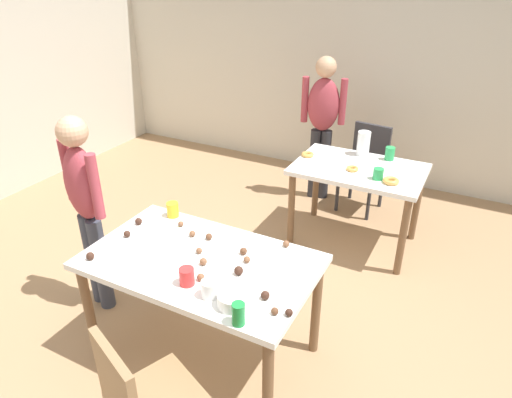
# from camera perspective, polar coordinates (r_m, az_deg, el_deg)

# --- Properties ---
(ground_plane) EXTENTS (6.40, 6.40, 0.00)m
(ground_plane) POSITION_cam_1_polar(r_m,az_deg,el_deg) (3.34, -5.78, -16.92)
(ground_plane) COLOR #9E7A56
(wall_back) EXTENTS (6.40, 0.10, 2.60)m
(wall_back) POSITION_cam_1_polar(r_m,az_deg,el_deg) (5.43, 12.79, 16.01)
(wall_back) COLOR beige
(wall_back) RESTS_ON ground_plane
(dining_table_near) EXTENTS (1.38, 0.82, 0.75)m
(dining_table_near) POSITION_cam_1_polar(r_m,az_deg,el_deg) (2.83, -6.86, -8.90)
(dining_table_near) COLOR white
(dining_table_near) RESTS_ON ground_plane
(dining_table_far) EXTENTS (1.09, 0.73, 0.75)m
(dining_table_far) POSITION_cam_1_polar(r_m,az_deg,el_deg) (4.10, 12.54, 2.47)
(dining_table_far) COLOR white
(dining_table_far) RESTS_ON ground_plane
(chair_far_table) EXTENTS (0.45, 0.45, 0.87)m
(chair_far_table) POSITION_cam_1_polar(r_m,az_deg,el_deg) (4.82, 13.45, 4.43)
(chair_far_table) COLOR #2D2D33
(chair_far_table) RESTS_ON ground_plane
(person_girl_near) EXTENTS (0.45, 0.29, 1.47)m
(person_girl_near) POSITION_cam_1_polar(r_m,az_deg,el_deg) (3.33, -20.41, -0.16)
(person_girl_near) COLOR #383D4C
(person_girl_near) RESTS_ON ground_plane
(person_adult_far) EXTENTS (0.45, 0.27, 1.51)m
(person_adult_far) POSITION_cam_1_polar(r_m,az_deg,el_deg) (4.80, 8.27, 10.03)
(person_adult_far) COLOR #28282D
(person_adult_far) RESTS_ON ground_plane
(mixing_bowl) EXTENTS (0.17, 0.17, 0.07)m
(mixing_bowl) POSITION_cam_1_polar(r_m,az_deg,el_deg) (2.42, -2.85, -12.35)
(mixing_bowl) COLOR white
(mixing_bowl) RESTS_ON dining_table_near
(soda_can) EXTENTS (0.07, 0.07, 0.12)m
(soda_can) POSITION_cam_1_polar(r_m,az_deg,el_deg) (2.30, -2.20, -14.07)
(soda_can) COLOR #198438
(soda_can) RESTS_ON dining_table_near
(fork_near) EXTENTS (0.17, 0.02, 0.01)m
(fork_near) POSITION_cam_1_polar(r_m,az_deg,el_deg) (2.84, -15.66, -7.41)
(fork_near) COLOR silver
(fork_near) RESTS_ON dining_table_near
(cup_near_0) EXTENTS (0.09, 0.09, 0.10)m
(cup_near_0) POSITION_cam_1_polar(r_m,az_deg,el_deg) (2.47, -5.78, -11.04)
(cup_near_0) COLOR white
(cup_near_0) RESTS_ON dining_table_near
(cup_near_1) EXTENTS (0.08, 0.08, 0.10)m
(cup_near_1) POSITION_cam_1_polar(r_m,az_deg,el_deg) (3.22, -10.30, -1.31)
(cup_near_1) COLOR yellow
(cup_near_1) RESTS_ON dining_table_near
(cup_near_2) EXTENTS (0.08, 0.08, 0.10)m
(cup_near_2) POSITION_cam_1_polar(r_m,az_deg,el_deg) (2.57, -8.58, -9.49)
(cup_near_2) COLOR red
(cup_near_2) RESTS_ON dining_table_near
(cake_ball_0) EXTENTS (0.04, 0.04, 0.04)m
(cake_ball_0) POSITION_cam_1_polar(r_m,az_deg,el_deg) (2.37, 4.12, -13.88)
(cake_ball_0) COLOR #3D2319
(cake_ball_0) RESTS_ON dining_table_near
(cake_ball_1) EXTENTS (0.04, 0.04, 0.04)m
(cake_ball_1) POSITION_cam_1_polar(r_m,az_deg,el_deg) (2.73, -1.10, -7.47)
(cake_ball_1) COLOR brown
(cake_ball_1) RESTS_ON dining_table_near
(cake_ball_2) EXTENTS (0.04, 0.04, 0.04)m
(cake_ball_2) POSITION_cam_1_polar(r_m,az_deg,el_deg) (2.94, -5.87, -4.67)
(cake_ball_2) COLOR brown
(cake_ball_2) RESTS_ON dining_table_near
(cake_ball_3) EXTENTS (0.04, 0.04, 0.04)m
(cake_ball_3) POSITION_cam_1_polar(r_m,az_deg,el_deg) (2.87, 3.76, -5.56)
(cake_ball_3) COLOR brown
(cake_ball_3) RESTS_ON dining_table_near
(cake_ball_4) EXTENTS (0.04, 0.04, 0.04)m
(cake_ball_4) POSITION_cam_1_polar(r_m,az_deg,el_deg) (2.37, 2.35, -13.74)
(cake_ball_4) COLOR brown
(cake_ball_4) RESTS_ON dining_table_near
(cake_ball_5) EXTENTS (0.04, 0.04, 0.04)m
(cake_ball_5) POSITION_cam_1_polar(r_m,az_deg,el_deg) (2.79, -1.57, -6.48)
(cake_ball_5) COLOR brown
(cake_ball_5) RESTS_ON dining_table_near
(cake_ball_6) EXTENTS (0.04, 0.04, 0.04)m
(cake_ball_6) POSITION_cam_1_polar(r_m,az_deg,el_deg) (2.99, -7.91, -4.28)
(cake_ball_6) COLOR brown
(cake_ball_6) RESTS_ON dining_table_near
(cake_ball_7) EXTENTS (0.05, 0.05, 0.05)m
(cake_ball_7) POSITION_cam_1_polar(r_m,az_deg,el_deg) (3.19, -14.37, -2.68)
(cake_ball_7) COLOR #3D2319
(cake_ball_7) RESTS_ON dining_table_near
(cake_ball_8) EXTENTS (0.04, 0.04, 0.04)m
(cake_ball_8) POSITION_cam_1_polar(r_m,az_deg,el_deg) (2.82, -7.10, -6.36)
(cake_ball_8) COLOR brown
(cake_ball_8) RESTS_ON dining_table_near
(cake_ball_9) EXTENTS (0.04, 0.04, 0.04)m
(cake_ball_9) POSITION_cam_1_polar(r_m,az_deg,el_deg) (3.11, -9.31, -3.06)
(cake_ball_9) COLOR brown
(cake_ball_9) RESTS_ON dining_table_near
(cake_ball_10) EXTENTS (0.05, 0.05, 0.05)m
(cake_ball_10) POSITION_cam_1_polar(r_m,az_deg,el_deg) (2.63, -2.17, -8.87)
(cake_ball_10) COLOR #3D2319
(cake_ball_10) RESTS_ON dining_table_near
(cake_ball_11) EXTENTS (0.04, 0.04, 0.04)m
(cake_ball_11) POSITION_cam_1_polar(r_m,az_deg,el_deg) (2.60, -6.88, -9.60)
(cake_ball_11) COLOR brown
(cake_ball_11) RESTS_ON dining_table_near
(cake_ball_12) EXTENTS (0.04, 0.04, 0.04)m
(cake_ball_12) POSITION_cam_1_polar(r_m,az_deg,el_deg) (3.07, -15.71, -4.19)
(cake_ball_12) COLOR #3D2319
(cake_ball_12) RESTS_ON dining_table_near
(cake_ball_13) EXTENTS (0.04, 0.04, 0.04)m
(cake_ball_13) POSITION_cam_1_polar(r_m,az_deg,el_deg) (2.72, -6.57, -7.72)
(cake_ball_13) COLOR brown
(cake_ball_13) RESTS_ON dining_table_near
(cake_ball_14) EXTENTS (0.05, 0.05, 0.05)m
(cake_ball_14) POSITION_cam_1_polar(r_m,az_deg,el_deg) (2.46, 1.14, -11.86)
(cake_ball_14) COLOR #3D2319
(cake_ball_14) RESTS_ON dining_table_near
(cake_ball_15) EXTENTS (0.05, 0.05, 0.05)m
(cake_ball_15) POSITION_cam_1_polar(r_m,az_deg,el_deg) (2.92, -19.89, -6.67)
(cake_ball_15) COLOR #3D2319
(cake_ball_15) RESTS_ON dining_table_near
(pitcher_far) EXTENTS (0.12, 0.12, 0.22)m
(pitcher_far) POSITION_cam_1_polar(r_m,az_deg,el_deg) (4.28, 13.19, 6.73)
(pitcher_far) COLOR white
(pitcher_far) RESTS_ON dining_table_far
(cup_far_0) EXTENTS (0.08, 0.08, 0.09)m
(cup_far_0) POSITION_cam_1_polar(r_m,az_deg,el_deg) (3.84, 14.93, 3.04)
(cup_far_0) COLOR green
(cup_far_0) RESTS_ON dining_table_far
(cup_far_1) EXTENTS (0.08, 0.08, 0.12)m
(cup_far_1) POSITION_cam_1_polar(r_m,az_deg,el_deg) (4.25, 16.27, 5.44)
(cup_far_1) COLOR green
(cup_far_1) RESTS_ON dining_table_far
(donut_far_0) EXTENTS (0.10, 0.10, 0.03)m
(donut_far_0) POSITION_cam_1_polar(r_m,az_deg,el_deg) (3.97, 11.87, 3.70)
(donut_far_0) COLOR gold
(donut_far_0) RESTS_ON dining_table_far
(donut_far_1) EXTENTS (0.11, 0.11, 0.03)m
(donut_far_1) POSITION_cam_1_polar(r_m,az_deg,el_deg) (4.20, 6.42, 5.51)
(donut_far_1) COLOR gold
(donut_far_1) RESTS_ON dining_table_far
(donut_far_2) EXTENTS (0.13, 0.13, 0.04)m
(donut_far_2) POSITION_cam_1_polar(r_m,az_deg,el_deg) (3.81, 16.40, 2.17)
(donut_far_2) COLOR gold
(donut_far_2) RESTS_ON dining_table_far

